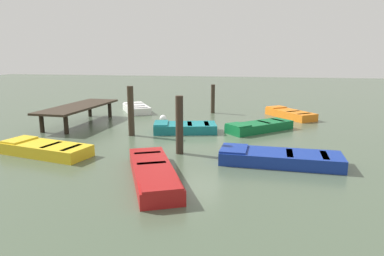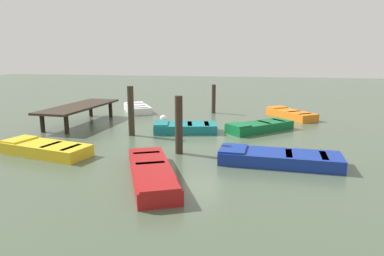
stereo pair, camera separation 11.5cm
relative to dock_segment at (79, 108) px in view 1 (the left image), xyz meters
The scene contains 13 objects.
ground_plane 6.32m from the dock_segment, 103.57° to the right, with size 80.00×80.00×0.00m, color #475642.
dock_segment is the anchor object (origin of this frame).
rowboat_red 9.17m from the dock_segment, 139.05° to the right, with size 4.04×2.59×0.46m.
rowboat_green 9.00m from the dock_segment, 89.68° to the right, with size 3.04×3.14×0.46m.
rowboat_blue 10.73m from the dock_segment, 116.55° to the right, with size 1.45×3.89×0.46m.
rowboat_white 4.42m from the dock_segment, 20.95° to the right, with size 2.95×2.46×0.46m.
rowboat_teal 5.72m from the dock_segment, 98.38° to the right, with size 1.93×3.02×0.46m.
rowboat_yellow 5.50m from the dock_segment, 163.59° to the right, with size 1.87×3.44×0.46m.
rowboat_orange 11.36m from the dock_segment, 70.13° to the right, with size 3.15×2.71×0.46m.
mooring_piling_center 7.72m from the dock_segment, 53.78° to the right, with size 0.24×0.24×1.72m, color #33281E.
mooring_piling_near_left 3.96m from the dock_segment, 118.29° to the right, with size 0.27×0.27×2.16m, color #33281E.
mooring_piling_near_right 7.45m from the dock_segment, 124.26° to the right, with size 0.27×0.27×2.08m, color #33281E.
marker_buoy 4.29m from the dock_segment, 80.13° to the right, with size 0.36×0.36×0.48m.
Camera 1 is at (-14.27, -2.69, 3.50)m, focal length 32.08 mm.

